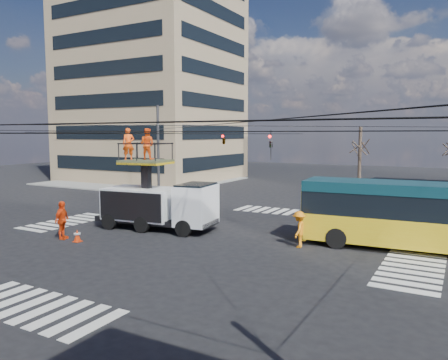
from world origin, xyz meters
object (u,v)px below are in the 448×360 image
utility_truck (159,195)px  worker_ground (62,220)px  traffic_cone (77,235)px  flagger (299,229)px  city_bus (430,216)px

utility_truck → worker_ground: bearing=-130.1°
traffic_cone → utility_truck: bearing=68.0°
traffic_cone → flagger: flagger is taller
city_bus → flagger: bearing=-163.0°
city_bus → worker_ground: city_bus is taller
city_bus → traffic_cone: bearing=-161.4°
utility_truck → city_bus: bearing=1.8°
traffic_cone → city_bus: bearing=22.6°
traffic_cone → worker_ground: size_ratio=0.32×
city_bus → worker_ground: 18.20m
city_bus → traffic_cone: 17.23m
traffic_cone → flagger: (10.27, 4.45, 0.57)m
flagger → traffic_cone: bearing=-74.2°
city_bus → worker_ground: size_ratio=5.85×
utility_truck → traffic_cone: bearing=-118.8°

